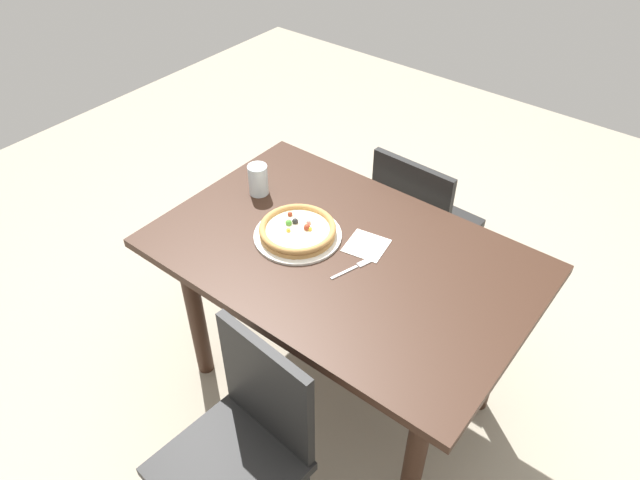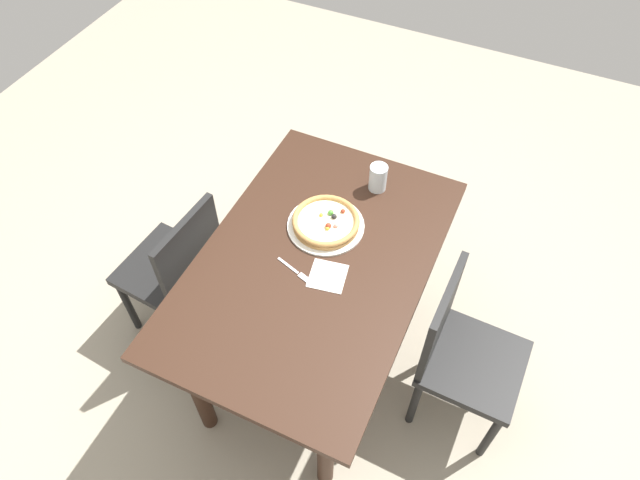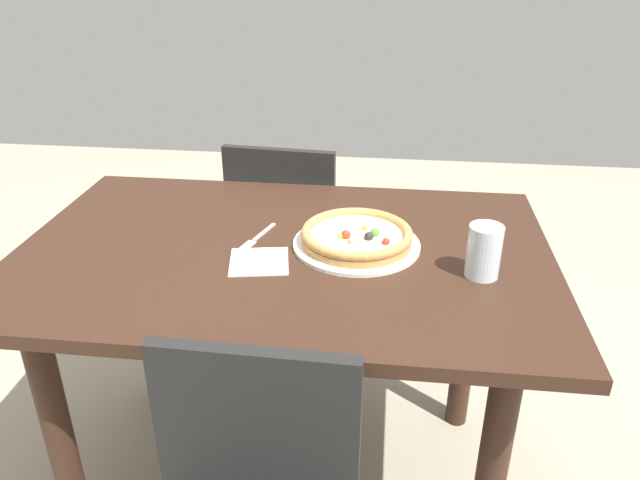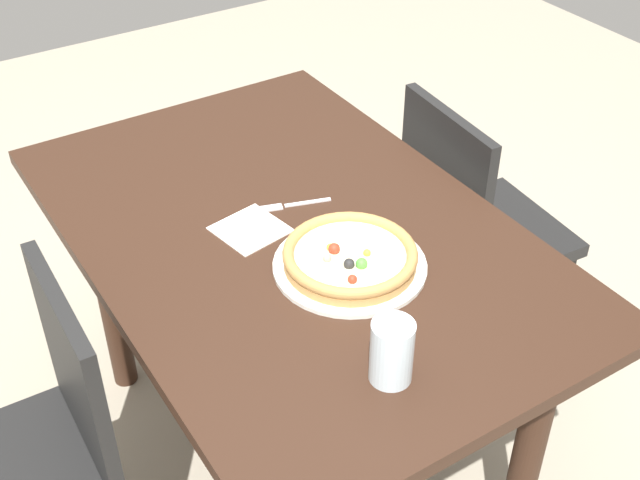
% 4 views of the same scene
% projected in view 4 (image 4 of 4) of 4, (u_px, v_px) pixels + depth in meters
% --- Properties ---
extents(ground_plane, '(6.00, 6.00, 0.00)m').
position_uv_depth(ground_plane, '(298.00, 454.00, 2.32)').
color(ground_plane, '#9E937F').
extents(dining_table, '(1.34, 0.88, 0.78)m').
position_uv_depth(dining_table, '(293.00, 271.00, 1.93)').
color(dining_table, '#331E14').
rests_on(dining_table, ground).
extents(chair_near, '(0.43, 0.43, 0.86)m').
position_uv_depth(chair_near, '(472.00, 226.00, 2.39)').
color(chair_near, black).
rests_on(chair_near, ground).
extents(chair_far, '(0.41, 0.41, 0.86)m').
position_uv_depth(chair_far, '(35.00, 457.00, 1.74)').
color(chair_far, black).
rests_on(chair_far, ground).
extents(plate, '(0.32, 0.32, 0.01)m').
position_uv_depth(plate, '(350.00, 266.00, 1.74)').
color(plate, silver).
rests_on(plate, dining_table).
extents(pizza, '(0.28, 0.28, 0.04)m').
position_uv_depth(pizza, '(350.00, 256.00, 1.72)').
color(pizza, '#B78447').
rests_on(pizza, plate).
extents(fork, '(0.07, 0.16, 0.00)m').
position_uv_depth(fork, '(290.00, 205.00, 1.92)').
color(fork, silver).
rests_on(fork, dining_table).
extents(drinking_glass, '(0.08, 0.08, 0.13)m').
position_uv_depth(drinking_glass, '(392.00, 352.00, 1.46)').
color(drinking_glass, silver).
rests_on(drinking_glass, dining_table).
extents(napkin, '(0.16, 0.16, 0.00)m').
position_uv_depth(napkin, '(250.00, 229.00, 1.85)').
color(napkin, white).
rests_on(napkin, dining_table).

